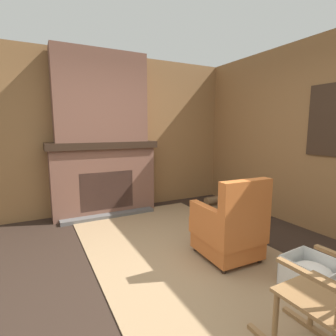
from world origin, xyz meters
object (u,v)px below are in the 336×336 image
Objects in this scene: firewood_stack at (215,206)px; oil_lamp_vase at (84,137)px; armchair at (230,229)px; laundry_basket at (313,275)px; rocking_chair at (330,305)px; storage_case at (122,138)px; decorative_plate_on_mantel at (97,135)px.

firewood_stack is 2.01× the size of oil_lamp_vase.
oil_lamp_vase is at bearing 27.96° from armchair.
armchair reaches higher than laundry_basket.
oil_lamp_vase is (-3.57, -0.75, 0.90)m from rocking_chair.
armchair is 0.79× the size of rocking_chair.
decorative_plate_on_mantel is (-0.02, -0.41, 0.06)m from storage_case.
rocking_chair is (1.31, -0.36, 0.06)m from armchair.
oil_lamp_vase reaches higher than storage_case.
firewood_stack is 2.32m from laundry_basket.
rocking_chair reaches higher than armchair.
decorative_plate_on_mantel is (-0.02, 0.22, 0.04)m from oil_lamp_vase.
firewood_stack is at bearing 164.19° from laundry_basket.
laundry_basket is (2.23, -0.63, 0.04)m from firewood_stack.
oil_lamp_vase is (-0.83, -2.03, 1.20)m from firewood_stack.
firewood_stack is 2.35m from decorative_plate_on_mantel.
storage_case is (-0.83, -1.40, 1.18)m from firewood_stack.
decorative_plate_on_mantel is at bearing -115.07° from firewood_stack.
armchair reaches higher than firewood_stack.
storage_case is at bearing 89.99° from oil_lamp_vase.
laundry_basket is 1.95× the size of decorative_plate_on_mantel.
oil_lamp_vase is 0.22m from decorative_plate_on_mantel.
oil_lamp_vase reaches higher than firewood_stack.
decorative_plate_on_mantel reaches higher than rocking_chair.
rocking_chair is at bearing 1.99° from storage_case.
armchair is 0.87m from laundry_basket.
laundry_basket is at bearing 14.09° from storage_case.
firewood_stack is at bearing -30.75° from armchair.
laundry_basket is at bearing -51.82° from rocking_chair.
rocking_chair reaches higher than laundry_basket.
rocking_chair is 5.01× the size of decorative_plate_on_mantel.
rocking_chair is 3.76m from oil_lamp_vase.
storage_case is at bearing 1.42° from rocking_chair.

